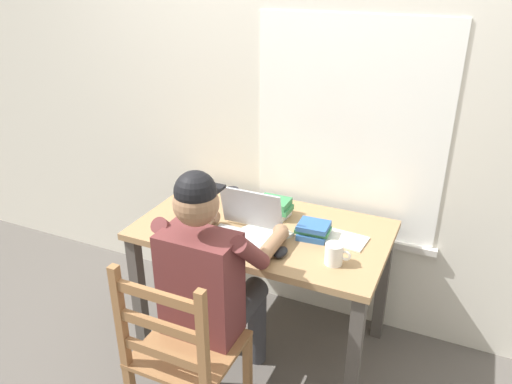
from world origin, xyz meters
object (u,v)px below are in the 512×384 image
at_px(coffee_mug_white, 334,254).
at_px(book_stack_side, 275,207).
at_px(computer_mouse, 281,252).
at_px(book_stack_main, 313,230).
at_px(laptop, 244,228).
at_px(coffee_mug_dark, 184,212).
at_px(coffee_mug_spare, 233,196).
at_px(seated_person, 213,277).
at_px(wooden_chair, 183,356).
at_px(desk, 263,245).

distance_m(coffee_mug_white, book_stack_side, 0.54).
xyz_separation_m(computer_mouse, book_stack_main, (0.08, 0.23, 0.02)).
height_order(laptop, coffee_mug_dark, laptop).
distance_m(coffee_mug_spare, book_stack_side, 0.27).
height_order(seated_person, wooden_chair, seated_person).
distance_m(desk, coffee_mug_spare, 0.35).
bearing_deg(wooden_chair, laptop, 88.75).
bearing_deg(coffee_mug_dark, coffee_mug_white, -5.10).
height_order(coffee_mug_dark, book_stack_main, coffee_mug_dark).
bearing_deg(coffee_mug_dark, wooden_chair, -60.11).
height_order(computer_mouse, coffee_mug_dark, coffee_mug_dark).
xyz_separation_m(wooden_chair, laptop, (0.01, 0.59, 0.33)).
relative_size(coffee_mug_dark, book_stack_main, 0.65).
relative_size(desk, computer_mouse, 12.92).
bearing_deg(computer_mouse, wooden_chair, -115.37).
xyz_separation_m(laptop, computer_mouse, (0.23, -0.08, -0.04)).
distance_m(book_stack_main, book_stack_side, 0.30).
bearing_deg(laptop, seated_person, -92.40).
distance_m(desk, coffee_mug_dark, 0.45).
xyz_separation_m(wooden_chair, book_stack_side, (0.06, 0.87, 0.32)).
xyz_separation_m(coffee_mug_spare, book_stack_main, (0.53, -0.16, -0.01)).
xyz_separation_m(book_stack_main, book_stack_side, (-0.26, 0.13, 0.01)).
xyz_separation_m(coffee_mug_spare, book_stack_side, (0.27, -0.03, 0.00)).
distance_m(coffee_mug_white, coffee_mug_spare, 0.78).
bearing_deg(wooden_chair, coffee_mug_spare, 103.07).
xyz_separation_m(seated_person, coffee_mug_white, (0.49, 0.26, 0.10)).
height_order(coffee_mug_dark, coffee_mug_spare, coffee_mug_dark).
xyz_separation_m(seated_person, coffee_mug_spare, (-0.21, 0.62, 0.10)).
bearing_deg(book_stack_side, coffee_mug_dark, -148.58).
bearing_deg(coffee_mug_white, desk, 157.37).
relative_size(desk, coffee_mug_white, 10.67).
bearing_deg(coffee_mug_dark, computer_mouse, -10.51).
distance_m(desk, computer_mouse, 0.31).
xyz_separation_m(coffee_mug_white, coffee_mug_spare, (-0.70, 0.36, -0.00)).
bearing_deg(book_stack_main, wooden_chair, -113.60).
distance_m(coffee_mug_dark, book_stack_side, 0.49).
bearing_deg(laptop, coffee_mug_dark, 174.86).
height_order(laptop, book_stack_main, laptop).
bearing_deg(coffee_mug_dark, desk, 14.39).
distance_m(seated_person, book_stack_side, 0.60).
xyz_separation_m(desk, coffee_mug_dark, (-0.41, -0.11, 0.16)).
bearing_deg(coffee_mug_white, laptop, 174.93).
height_order(desk, seated_person, seated_person).
distance_m(desk, coffee_mug_white, 0.50).
bearing_deg(book_stack_main, desk, -176.71).
relative_size(desk, wooden_chair, 1.35).
bearing_deg(wooden_chair, desk, 85.67).
relative_size(seated_person, coffee_mug_spare, 11.29).
height_order(seated_person, book_stack_side, seated_person).
xyz_separation_m(laptop, coffee_mug_dark, (-0.37, 0.03, -0.00)).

